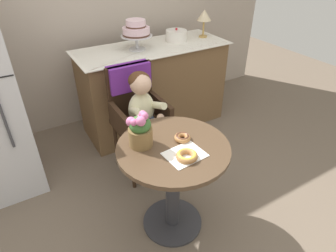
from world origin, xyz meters
TOP-DOWN VIEW (x-y plane):
  - ground_plane at (0.00, 0.00)m, footprint 8.00×8.00m
  - cafe_table at (0.00, 0.00)m, footprint 0.72×0.72m
  - wicker_chair at (0.09, 0.76)m, footprint 0.42×0.45m
  - seated_child at (0.09, 0.61)m, footprint 0.27×0.32m
  - paper_napkin at (0.01, -0.11)m, footprint 0.25×0.21m
  - donut_front at (0.01, -0.14)m, footprint 0.13×0.13m
  - donut_mid at (0.09, 0.03)m, footprint 0.11×0.11m
  - flower_vase at (-0.17, 0.12)m, footprint 0.15×0.15m
  - display_counter at (0.55, 1.30)m, footprint 1.56×0.62m
  - tiered_cake_stand at (0.38, 1.30)m, footprint 0.30×0.30m
  - round_layer_cake at (0.85, 1.34)m, footprint 0.22×0.22m
  - table_lamp at (1.18, 1.32)m, footprint 0.15×0.15m

SIDE VIEW (x-z plane):
  - ground_plane at x=0.00m, z-range 0.00..0.00m
  - display_counter at x=0.55m, z-range 0.00..0.90m
  - cafe_table at x=0.00m, z-range 0.15..0.87m
  - wicker_chair at x=0.09m, z-range 0.16..1.12m
  - seated_child at x=0.09m, z-range 0.31..1.04m
  - paper_napkin at x=0.01m, z-range 0.72..0.72m
  - donut_mid at x=0.09m, z-range 0.72..0.76m
  - donut_front at x=0.01m, z-range 0.72..0.76m
  - flower_vase at x=-0.17m, z-range 0.71..0.95m
  - round_layer_cake at x=0.85m, z-range 0.89..1.02m
  - tiered_cake_stand at x=0.38m, z-range 0.94..1.22m
  - table_lamp at x=1.18m, z-range 0.97..1.26m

